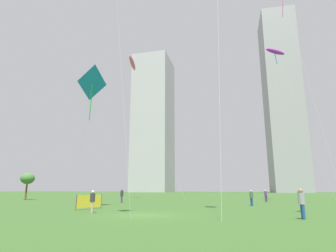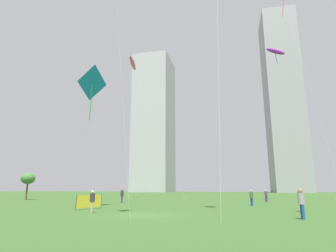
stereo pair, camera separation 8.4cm
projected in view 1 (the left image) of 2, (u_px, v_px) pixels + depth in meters
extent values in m
plane|color=#335623|center=(143.00, 215.00, 19.57)|extent=(280.00, 280.00, 0.00)
cylinder|color=tan|center=(92.00, 207.00, 21.39)|extent=(0.15, 0.15, 0.81)
cylinder|color=tan|center=(92.00, 208.00, 21.23)|extent=(0.15, 0.15, 0.81)
cylinder|color=#2D2D33|center=(93.00, 198.00, 21.47)|extent=(0.37, 0.37, 0.64)
sphere|color=beige|center=(93.00, 192.00, 21.56)|extent=(0.22, 0.22, 0.22)
cylinder|color=#2D2D33|center=(302.00, 206.00, 22.41)|extent=(0.17, 0.17, 0.89)
cylinder|color=#2D2D33|center=(301.00, 206.00, 22.27)|extent=(0.17, 0.17, 0.89)
cylinder|color=#3F593F|center=(301.00, 196.00, 22.51)|extent=(0.41, 0.41, 0.70)
sphere|color=#997051|center=(300.00, 190.00, 22.62)|extent=(0.24, 0.24, 0.24)
cylinder|color=#1E478C|center=(251.00, 202.00, 29.93)|extent=(0.15, 0.15, 0.80)
cylinder|color=#1E478C|center=(252.00, 202.00, 29.79)|extent=(0.15, 0.15, 0.80)
cylinder|color=#3F593F|center=(251.00, 195.00, 30.01)|extent=(0.37, 0.37, 0.63)
sphere|color=tan|center=(251.00, 191.00, 30.11)|extent=(0.22, 0.22, 0.22)
cylinder|color=#593372|center=(121.00, 199.00, 36.41)|extent=(0.16, 0.16, 0.85)
cylinder|color=#593372|center=(122.00, 199.00, 36.27)|extent=(0.16, 0.16, 0.85)
cylinder|color=#2D2D33|center=(122.00, 193.00, 36.50)|extent=(0.39, 0.39, 0.67)
sphere|color=brown|center=(122.00, 190.00, 36.60)|extent=(0.23, 0.23, 0.23)
cylinder|color=#1E478C|center=(304.00, 212.00, 16.79)|extent=(0.16, 0.16, 0.88)
cylinder|color=#1E478C|center=(302.00, 212.00, 16.96)|extent=(0.16, 0.16, 0.88)
cylinder|color=gray|center=(302.00, 198.00, 17.05)|extent=(0.40, 0.40, 0.69)
sphere|color=#997051|center=(301.00, 191.00, 17.15)|extent=(0.24, 0.24, 0.24)
cylinder|color=#593372|center=(267.00, 199.00, 38.49)|extent=(0.15, 0.15, 0.80)
cylinder|color=#593372|center=(265.00, 199.00, 38.47)|extent=(0.15, 0.15, 0.80)
cylinder|color=#593372|center=(266.00, 194.00, 38.64)|extent=(0.37, 0.37, 0.63)
sphere|color=beige|center=(265.00, 191.00, 38.73)|extent=(0.22, 0.22, 0.22)
cylinder|color=silver|center=(121.00, 59.00, 17.68)|extent=(1.15, 2.01, 19.61)
cylinder|color=silver|center=(81.00, 146.00, 30.04)|extent=(4.03, 3.71, 12.53)
pyramid|color=blue|center=(92.00, 83.00, 29.16)|extent=(3.25, 3.34, 1.96)
cylinder|color=green|center=(91.00, 103.00, 28.67)|extent=(0.41, 0.37, 3.62)
cylinder|color=silver|center=(309.00, 84.00, 34.51)|extent=(3.75, 2.14, 28.76)
cylinder|color=#E5598C|center=(283.00, 5.00, 38.69)|extent=(0.44, 0.52, 3.56)
cylinder|color=silver|center=(157.00, 128.00, 48.77)|extent=(8.88, 3.03, 24.21)
ellipsoid|color=#E5598C|center=(132.00, 63.00, 51.19)|extent=(1.17, 3.70, 1.90)
cylinder|color=silver|center=(219.00, 62.00, 19.22)|extent=(0.07, 4.21, 20.61)
cylinder|color=silver|center=(304.00, 122.00, 43.55)|extent=(6.72, 2.51, 23.75)
ellipsoid|color=purple|center=(275.00, 52.00, 45.88)|extent=(3.41, 2.67, 1.00)
cylinder|color=blue|center=(276.00, 58.00, 45.61)|extent=(0.36, 0.39, 1.86)
cylinder|color=brown|center=(26.00, 191.00, 46.19)|extent=(0.28, 0.28, 2.67)
ellipsoid|color=#3D7033|center=(28.00, 178.00, 46.65)|extent=(2.24, 2.24, 1.85)
cube|color=#A8A8AD|center=(153.00, 123.00, 153.84)|extent=(19.77, 23.51, 73.83)
cube|color=#939399|center=(282.00, 100.00, 139.25)|extent=(17.03, 22.41, 89.97)
cylinder|color=#4C4C4C|center=(76.00, 203.00, 23.87)|extent=(0.08, 0.08, 1.29)
cylinder|color=#4C4C4C|center=(101.00, 201.00, 26.40)|extent=(0.08, 0.08, 1.29)
cube|color=yellow|center=(89.00, 201.00, 25.15)|extent=(0.78, 2.92, 1.09)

